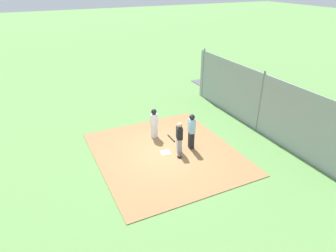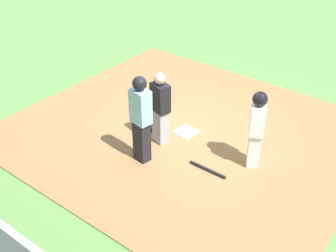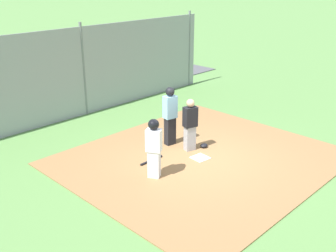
{
  "view_description": "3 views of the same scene",
  "coord_description": "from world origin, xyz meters",
  "px_view_note": "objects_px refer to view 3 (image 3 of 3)",
  "views": [
    {
      "loc": [
        -11.03,
        5.21,
        7.66
      ],
      "look_at": [
        0.71,
        -0.47,
        1.04
      ],
      "focal_mm": 31.92,
      "sensor_mm": 36.0,
      "label": 1
    },
    {
      "loc": [
        4.52,
        -6.47,
        5.22
      ],
      "look_at": [
        0.2,
        -0.9,
        0.71
      ],
      "focal_mm": 46.46,
      "sensor_mm": 36.0,
      "label": 2
    },
    {
      "loc": [
        8.1,
        6.66,
        5.07
      ],
      "look_at": [
        0.45,
        -0.84,
        0.91
      ],
      "focal_mm": 43.44,
      "sensor_mm": 36.0,
      "label": 3
    }
  ],
  "objects_px": {
    "umpire": "(170,115)",
    "home_plate": "(200,158)",
    "baseball_bat": "(151,160)",
    "parked_car_green": "(38,82)",
    "catcher": "(190,124)",
    "runner": "(154,145)",
    "catcher_mask": "(204,146)"
  },
  "relations": [
    {
      "from": "parked_car_green",
      "to": "catcher",
      "type": "bearing_deg",
      "value": -91.01
    },
    {
      "from": "umpire",
      "to": "home_plate",
      "type": "bearing_deg",
      "value": 4.64
    },
    {
      "from": "home_plate",
      "to": "catcher_mask",
      "type": "xyz_separation_m",
      "value": [
        -0.65,
        -0.4,
        0.05
      ]
    },
    {
      "from": "baseball_bat",
      "to": "catcher_mask",
      "type": "height_order",
      "value": "catcher_mask"
    },
    {
      "from": "home_plate",
      "to": "catcher",
      "type": "relative_size",
      "value": 0.28
    },
    {
      "from": "baseball_bat",
      "to": "parked_car_green",
      "type": "xyz_separation_m",
      "value": [
        -1.07,
        -8.09,
        0.55
      ]
    },
    {
      "from": "parked_car_green",
      "to": "runner",
      "type": "bearing_deg",
      "value": -103.37
    },
    {
      "from": "catcher",
      "to": "parked_car_green",
      "type": "height_order",
      "value": "catcher"
    },
    {
      "from": "catcher_mask",
      "to": "parked_car_green",
      "type": "relative_size",
      "value": 0.06
    },
    {
      "from": "runner",
      "to": "parked_car_green",
      "type": "height_order",
      "value": "runner"
    },
    {
      "from": "catcher_mask",
      "to": "baseball_bat",
      "type": "bearing_deg",
      "value": -14.17
    },
    {
      "from": "parked_car_green",
      "to": "baseball_bat",
      "type": "bearing_deg",
      "value": -100.37
    },
    {
      "from": "baseball_bat",
      "to": "catcher_mask",
      "type": "xyz_separation_m",
      "value": [
        -1.76,
        0.44,
        0.03
      ]
    },
    {
      "from": "catcher_mask",
      "to": "parked_car_green",
      "type": "bearing_deg",
      "value": -85.4
    },
    {
      "from": "catcher",
      "to": "baseball_bat",
      "type": "relative_size",
      "value": 1.96
    },
    {
      "from": "umpire",
      "to": "runner",
      "type": "height_order",
      "value": "umpire"
    },
    {
      "from": "catcher",
      "to": "baseball_bat",
      "type": "distance_m",
      "value": 1.57
    },
    {
      "from": "home_plate",
      "to": "catcher",
      "type": "height_order",
      "value": "catcher"
    },
    {
      "from": "parked_car_green",
      "to": "home_plate",
      "type": "bearing_deg",
      "value": -92.56
    },
    {
      "from": "catcher",
      "to": "baseball_bat",
      "type": "height_order",
      "value": "catcher"
    },
    {
      "from": "catcher_mask",
      "to": "catcher",
      "type": "bearing_deg",
      "value": -25.76
    },
    {
      "from": "home_plate",
      "to": "runner",
      "type": "relative_size",
      "value": 0.28
    },
    {
      "from": "catcher",
      "to": "catcher_mask",
      "type": "relative_size",
      "value": 6.54
    },
    {
      "from": "umpire",
      "to": "catcher_mask",
      "type": "xyz_separation_m",
      "value": [
        -0.53,
        0.92,
        -0.9
      ]
    },
    {
      "from": "catcher",
      "to": "runner",
      "type": "xyz_separation_m",
      "value": [
        1.9,
        0.47,
        0.09
      ]
    },
    {
      "from": "runner",
      "to": "catcher_mask",
      "type": "height_order",
      "value": "runner"
    },
    {
      "from": "home_plate",
      "to": "baseball_bat",
      "type": "bearing_deg",
      "value": -37.24
    },
    {
      "from": "home_plate",
      "to": "parked_car_green",
      "type": "relative_size",
      "value": 0.1
    },
    {
      "from": "baseball_bat",
      "to": "parked_car_green",
      "type": "relative_size",
      "value": 0.19
    },
    {
      "from": "runner",
      "to": "catcher_mask",
      "type": "relative_size",
      "value": 6.62
    },
    {
      "from": "home_plate",
      "to": "runner",
      "type": "distance_m",
      "value": 1.9
    },
    {
      "from": "runner",
      "to": "parked_car_green",
      "type": "relative_size",
      "value": 0.37
    }
  ]
}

